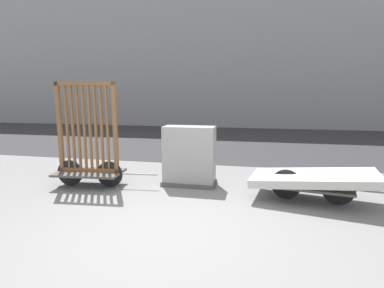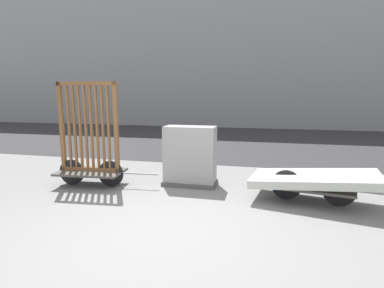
{
  "view_description": "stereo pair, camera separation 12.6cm",
  "coord_description": "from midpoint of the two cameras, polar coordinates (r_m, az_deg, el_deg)",
  "views": [
    {
      "loc": [
        1.05,
        -3.4,
        1.7
      ],
      "look_at": [
        0.0,
        1.56,
        0.88
      ],
      "focal_mm": 28.0,
      "sensor_mm": 36.0,
      "label": 1
    },
    {
      "loc": [
        1.18,
        -3.37,
        1.7
      ],
      "look_at": [
        0.0,
        1.56,
        0.88
      ],
      "focal_mm": 28.0,
      "sensor_mm": 36.0,
      "label": 2
    }
  ],
  "objects": [
    {
      "name": "bike_cart_with_bedframe",
      "position": [
        5.92,
        -18.25,
        -1.14
      ],
      "size": [
        1.94,
        0.79,
        1.95
      ],
      "rotation": [
        0.0,
        0.0,
        0.08
      ],
      "color": "#4C4742",
      "rests_on": "ground_plane"
    },
    {
      "name": "ground_plane",
      "position": [
        3.95,
        -4.53,
        -16.34
      ],
      "size": [
        60.0,
        60.0,
        0.0
      ],
      "primitive_type": "plane",
      "color": "slate"
    },
    {
      "name": "road_strip",
      "position": [
        11.72,
        7.83,
        0.82
      ],
      "size": [
        56.0,
        8.77,
        0.01
      ],
      "color": "#2D2D30",
      "rests_on": "ground_plane"
    },
    {
      "name": "utility_cabinet",
      "position": [
        5.69,
        0.27,
        -2.7
      ],
      "size": [
        1.02,
        0.5,
        1.13
      ],
      "color": "#4C4C4C",
      "rests_on": "ground_plane"
    },
    {
      "name": "bike_cart_with_mattress",
      "position": [
        5.19,
        22.65,
        -6.36
      ],
      "size": [
        2.31,
        1.24,
        0.55
      ],
      "rotation": [
        0.0,
        0.0,
        -0.17
      ],
      "color": "#4C4742",
      "rests_on": "ground_plane"
    },
    {
      "name": "building_facade",
      "position": [
        18.3,
        10.33,
        20.12
      ],
      "size": [
        48.0,
        4.0,
        10.4
      ],
      "color": "gray",
      "rests_on": "ground_plane"
    }
  ]
}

